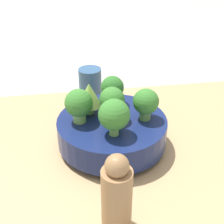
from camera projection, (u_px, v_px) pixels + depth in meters
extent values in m
plane|color=#ADA89E|center=(108.00, 159.00, 0.76)|extent=(6.00, 6.00, 0.00)
cube|color=tan|center=(108.00, 153.00, 0.75)|extent=(1.04, 0.61, 0.03)
cylinder|color=navy|center=(112.00, 143.00, 0.75)|extent=(0.11, 0.11, 0.01)
cylinder|color=navy|center=(112.00, 130.00, 0.73)|extent=(0.25, 0.25, 0.06)
cylinder|color=#7AB256|center=(90.00, 109.00, 0.73)|extent=(0.02, 0.02, 0.02)
cone|color=#93B751|center=(89.00, 95.00, 0.71)|extent=(0.06, 0.06, 0.06)
cylinder|color=#609347|center=(112.00, 113.00, 0.71)|extent=(0.02, 0.02, 0.03)
sphere|color=#387A2D|center=(112.00, 100.00, 0.69)|extent=(0.06, 0.06, 0.06)
cylinder|color=#609347|center=(145.00, 114.00, 0.71)|extent=(0.03, 0.03, 0.02)
sphere|color=#387A2D|center=(146.00, 102.00, 0.69)|extent=(0.06, 0.06, 0.06)
cylinder|color=#7AB256|center=(79.00, 116.00, 0.70)|extent=(0.03, 0.03, 0.03)
sphere|color=#387A2D|center=(79.00, 103.00, 0.68)|extent=(0.06, 0.06, 0.06)
cylinder|color=#609347|center=(112.00, 99.00, 0.77)|extent=(0.03, 0.03, 0.03)
sphere|color=#2D6B28|center=(112.00, 87.00, 0.75)|extent=(0.06, 0.06, 0.06)
cylinder|color=#6BA34C|center=(114.00, 129.00, 0.66)|extent=(0.02, 0.02, 0.03)
sphere|color=#387A2D|center=(114.00, 115.00, 0.64)|extent=(0.07, 0.07, 0.07)
cylinder|color=#33567F|center=(90.00, 85.00, 0.92)|extent=(0.07, 0.07, 0.10)
cylinder|color=#997047|center=(117.00, 201.00, 0.52)|extent=(0.05, 0.05, 0.13)
sphere|color=#997047|center=(117.00, 166.00, 0.48)|extent=(0.04, 0.04, 0.04)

